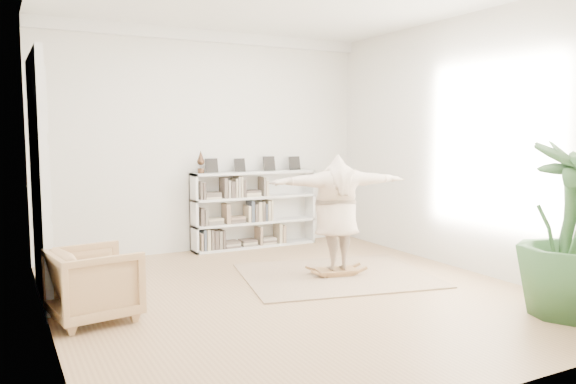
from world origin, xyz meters
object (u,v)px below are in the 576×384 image
object	(u,v)px
bookshelf	(254,210)
houseplant	(569,230)
armchair	(94,284)
person	(337,209)
rocker_board	(336,271)

from	to	relation	value
bookshelf	houseplant	size ratio (longest dim) A/B	1.18
armchair	person	size ratio (longest dim) A/B	0.44
bookshelf	rocker_board	bearing A→B (deg)	-85.87
rocker_board	armchair	bearing A→B (deg)	-161.77
houseplant	bookshelf	bearing A→B (deg)	106.29
rocker_board	bookshelf	bearing A→B (deg)	106.19
rocker_board	houseplant	world-z (taller)	houseplant
bookshelf	rocker_board	size ratio (longest dim) A/B	3.63
person	houseplant	bearing A→B (deg)	128.32
armchair	rocker_board	size ratio (longest dim) A/B	1.39
bookshelf	rocker_board	world-z (taller)	bookshelf
rocker_board	houseplant	distance (m)	2.98
bookshelf	rocker_board	distance (m)	2.41
bookshelf	houseplant	xyz separation A→B (m)	(1.43, -4.89, 0.30)
rocker_board	houseplant	bearing A→B (deg)	-51.68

